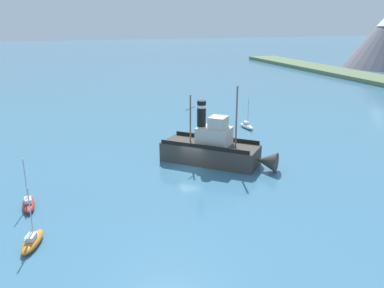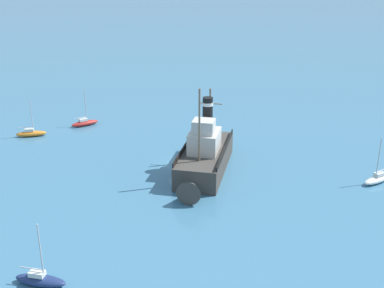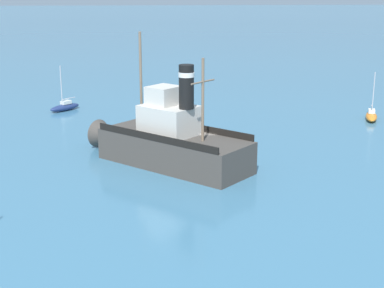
# 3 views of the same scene
# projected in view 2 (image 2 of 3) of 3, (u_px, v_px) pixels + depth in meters

# --- Properties ---
(ground_plane) EXTENTS (600.00, 600.00, 0.00)m
(ground_plane) POSITION_uv_depth(u_px,v_px,m) (183.00, 162.00, 54.25)
(ground_plane) COLOR teal
(old_tugboat) EXTENTS (12.16, 12.94, 9.90)m
(old_tugboat) POSITION_uv_depth(u_px,v_px,m) (204.00, 156.00, 51.15)
(old_tugboat) COLOR #423D38
(old_tugboat) RESTS_ON ground
(sailboat_orange) EXTENTS (3.95, 2.23, 4.90)m
(sailboat_orange) POSITION_uv_depth(u_px,v_px,m) (31.00, 133.00, 62.18)
(sailboat_orange) COLOR orange
(sailboat_orange) RESTS_ON ground
(sailboat_white) EXTENTS (3.86, 1.33, 4.90)m
(sailboat_white) POSITION_uv_depth(u_px,v_px,m) (377.00, 179.00, 49.22)
(sailboat_white) COLOR white
(sailboat_white) RESTS_ON ground
(sailboat_navy) EXTENTS (3.54, 3.38, 4.90)m
(sailboat_navy) POSITION_uv_depth(u_px,v_px,m) (40.00, 279.00, 33.65)
(sailboat_navy) COLOR navy
(sailboat_navy) RESTS_ON ground
(sailboat_red) EXTENTS (3.86, 1.33, 4.90)m
(sailboat_red) POSITION_uv_depth(u_px,v_px,m) (85.00, 123.00, 66.17)
(sailboat_red) COLOR #B22823
(sailboat_red) RESTS_ON ground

